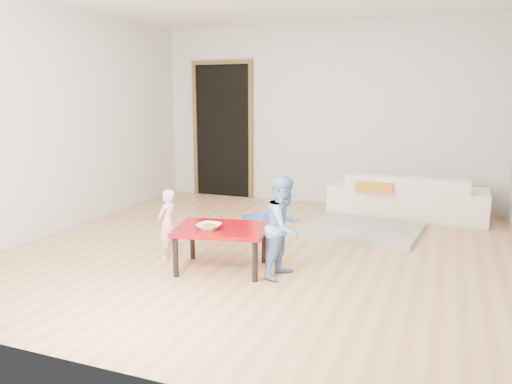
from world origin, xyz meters
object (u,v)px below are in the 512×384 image
Objects in this scene: sofa at (407,195)px; child_blue at (284,227)px; child_pink at (168,224)px; bowl at (209,227)px; red_table at (222,248)px; basin at (257,222)px.

child_blue reaches higher than sofa.
bowl is at bearing 73.43° from child_pink.
red_table is 0.64m from child_blue.
child_blue reaches higher than bowl.
sofa is at bearing 62.86° from red_table.
child_pink is (-0.63, 0.10, 0.14)m from red_table.
bowl is 0.30× the size of child_pink.
basin is at bearing 36.98° from sofa.
red_table is 1.17× the size of child_pink.
child_pink reaches higher than basin.
red_table is 0.90× the size of child_blue.
red_table is (-1.41, -2.75, -0.09)m from sofa.
bowl is (-1.48, -2.86, 0.14)m from sofa.
red_table is at bearing 59.11° from bowl.
child_pink is (-0.56, 0.21, -0.08)m from bowl.
child_pink reaches higher than red_table.
bowl reaches higher than red_table.
sofa is at bearing -6.27° from child_blue.
sofa is 3.34m from child_pink.
child_blue is at bearing 91.97° from child_pink.
red_table is 2.09× the size of basin.
child_pink reaches higher than bowl.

